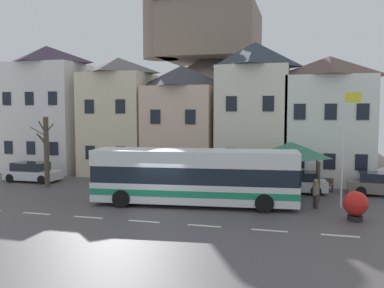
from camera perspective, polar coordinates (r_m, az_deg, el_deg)
The scene contains 18 objects.
ground_plane at distance 22.67m, azimuth -4.43°, elevation -9.15°, with size 40.00×60.00×0.07m.
townhouse_00 at distance 38.97m, azimuth -19.26°, elevation 4.58°, with size 6.56×5.09×11.03m.
townhouse_01 at distance 35.65m, azimuth -10.05°, elevation 3.80°, with size 5.34×5.19×9.80m.
townhouse_02 at distance 33.65m, azimuth -1.38°, elevation 3.14°, with size 5.52×5.12×8.99m.
townhouse_03 at distance 32.92m, azimuth 8.56°, elevation 4.53°, with size 5.27×5.96×10.69m.
townhouse_04 at distance 32.45m, azimuth 18.24°, elevation 3.18°, with size 6.15×5.29×9.36m.
hilltop_castle at distance 51.80m, azimuth 2.63°, elevation 6.04°, with size 40.63×40.63×20.71m.
transit_bus at distance 23.47m, azimuth 0.33°, elevation -4.62°, with size 11.72×3.70×3.15m.
bus_shelter at distance 26.77m, azimuth 13.48°, elevation -0.83°, with size 3.60×3.60×3.41m.
parked_car_00 at distance 27.98m, azimuth 13.63°, elevation -5.15°, with size 4.62×2.21×1.39m.
parked_car_01 at distance 28.98m, azimuth 24.85°, elevation -5.07°, with size 4.42×2.08×1.44m.
parked_car_02 at distance 33.77m, azimuth -21.14°, elevation -3.64°, with size 4.11×2.01×1.44m.
pedestrian_00 at distance 24.66m, azimuth 13.21°, elevation -6.10°, with size 0.31×0.30×1.49m.
pedestrian_01 at distance 23.79m, azimuth 16.67°, elevation -6.38°, with size 0.31×0.32×1.64m.
public_bench at distance 29.00m, azimuth 17.31°, elevation -5.30°, with size 1.61×0.48×0.87m.
flagpole at distance 24.14m, azimuth 20.25°, elevation 0.52°, with size 0.95×0.10×6.42m.
harbour_buoy at distance 21.84m, azimuth 21.59°, elevation -7.75°, with size 1.21×1.21×1.46m.
bare_tree_01 at distance 30.66m, azimuth -19.43°, elevation -0.93°, with size 1.70×1.58×4.93m.
Camera 1 is at (7.30, -20.77, 5.35)m, focal length 38.72 mm.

